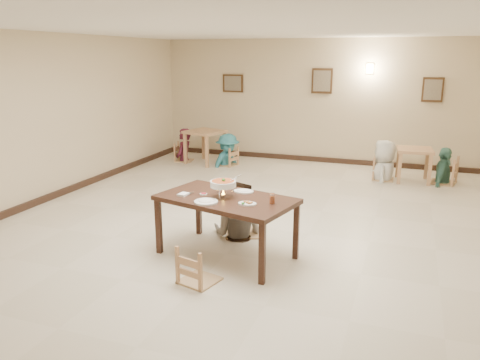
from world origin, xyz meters
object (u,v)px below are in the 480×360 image
at_px(main_table, 226,203).
at_px(bg_diner_a, 183,128).
at_px(chair_far, 242,202).
at_px(main_diner, 238,182).
at_px(bg_chair_lr, 228,148).
at_px(bg_chair_rl, 384,159).
at_px(curry_warmer, 223,184).
at_px(bg_table_left, 205,136).
at_px(bg_chair_rr, 445,158).
at_px(bg_chair_ll, 184,144).
at_px(bg_diner_d, 446,147).
at_px(chair_near, 199,247).
at_px(bg_diner_c, 386,140).
at_px(bg_diner_b, 228,134).
at_px(bg_table_right, 414,155).
at_px(drink_glass, 272,199).

xyz_separation_m(main_table, bg_diner_a, (-3.15, 5.04, 0.10)).
relative_size(chair_far, main_diner, 0.61).
height_order(main_diner, bg_chair_lr, main_diner).
distance_m(main_diner, bg_chair_rl, 4.51).
distance_m(chair_far, main_diner, 0.33).
relative_size(curry_warmer, bg_chair_lr, 0.43).
distance_m(main_diner, bg_table_left, 4.91).
height_order(main_table, bg_chair_rr, bg_chair_rr).
bearing_deg(bg_chair_ll, bg_chair_rr, -102.38).
distance_m(bg_chair_lr, bg_diner_d, 4.85).
xyz_separation_m(bg_chair_rl, bg_chair_rr, (1.19, 0.12, 0.07)).
bearing_deg(bg_table_left, bg_diner_d, -0.37).
bearing_deg(chair_near, bg_diner_a, -47.39).
bearing_deg(main_diner, bg_chair_rl, -110.83).
relative_size(main_diner, bg_diner_c, 0.96).
xyz_separation_m(bg_table_left, bg_chair_rr, (5.45, -0.04, -0.15)).
bearing_deg(main_diner, bg_chair_lr, -63.55).
relative_size(bg_chair_rl, bg_diner_b, 0.60).
distance_m(main_diner, bg_diner_c, 4.50).
relative_size(bg_chair_ll, bg_diner_a, 0.53).
bearing_deg(bg_chair_ll, curry_warmer, -160.04).
relative_size(chair_far, bg_table_right, 1.32).
xyz_separation_m(main_diner, bg_diner_c, (1.83, 4.11, 0.03)).
bearing_deg(drink_glass, bg_diner_a, 126.63).
relative_size(bg_chair_ll, bg_diner_b, 0.57).
height_order(main_diner, bg_diner_b, main_diner).
bearing_deg(curry_warmer, drink_glass, -4.30).
distance_m(bg_chair_rl, bg_diner_b, 3.66).
distance_m(main_diner, curry_warmer, 0.77).
xyz_separation_m(drink_glass, bg_table_left, (-3.18, 5.06, -0.20)).
bearing_deg(bg_diner_d, bg_diner_b, 104.13).
bearing_deg(main_diner, drink_glass, 136.17).
xyz_separation_m(bg_chair_ll, bg_chair_rl, (4.87, -0.18, 0.02)).
distance_m(main_diner, bg_chair_rr, 5.20).
height_order(bg_chair_lr, bg_diner_a, bg_diner_a).
bearing_deg(bg_chair_ll, main_diner, -156.43).
distance_m(drink_glass, bg_table_right, 5.25).
relative_size(bg_table_left, bg_chair_lr, 1.16).
bearing_deg(bg_chair_rl, chair_near, 161.93).
bearing_deg(chair_far, chair_near, -109.32).
distance_m(bg_table_left, bg_chair_lr, 0.66).
relative_size(chair_far, bg_diner_c, 0.59).
relative_size(main_diner, bg_chair_rl, 1.79).
bearing_deg(bg_chair_lr, chair_near, 33.61).
height_order(chair_near, bg_table_right, chair_near).
height_order(bg_diner_a, bg_diner_d, bg_diner_a).
bearing_deg(main_table, chair_far, 108.70).
relative_size(chair_near, bg_table_left, 0.87).
xyz_separation_m(bg_chair_ll, bg_diner_d, (6.06, -0.07, 0.32)).
bearing_deg(bg_table_left, bg_chair_ll, 176.95).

